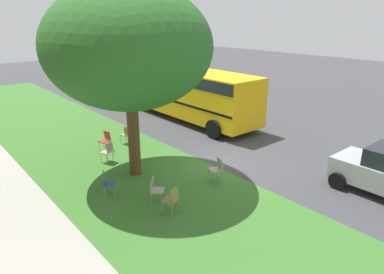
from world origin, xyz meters
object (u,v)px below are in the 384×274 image
Objects in this scene: chair_2 at (108,151)px; chair_4 at (155,188)px; chair_1 at (217,167)px; chair_6 at (127,133)px; chair_0 at (106,139)px; school_bus at (183,88)px; street_tree at (128,48)px; chair_3 at (107,182)px; chair_5 at (172,198)px.

chair_2 is 3.98m from chair_4.
chair_6 is at bearing 5.68° from chair_1.
chair_0 is 1.00× the size of chair_6.
chair_1 is at bearing -174.32° from chair_6.
street_tree is at bearing 128.16° from school_bus.
chair_3 is 5.04m from chair_6.
chair_1 is 0.08× the size of school_bus.
school_bus is (5.89, -7.97, 1.24)m from chair_3.
chair_0 is 1.00× the size of chair_1.
chair_3 is at bearing 153.58° from chair_0.
chair_2 is at bearing 28.92° from chair_1.
chair_6 is (6.26, -2.08, 0.00)m from chair_5.
chair_6 is (0.10, -1.14, 0.00)m from chair_0.
chair_3 is at bearing 23.70° from chair_5.
street_tree is at bearing 174.64° from chair_0.
street_tree is 4.84m from chair_4.
chair_0 is 5.67m from chair_1.
school_bus is (4.96, -6.32, -2.95)m from street_tree.
chair_0 is (2.97, -0.28, -4.19)m from street_tree.
chair_5 is at bearing -179.85° from chair_4.
chair_1 is at bearing -92.80° from chair_4.
chair_2 is (-1.32, 0.58, 0.00)m from chair_0.
chair_6 is at bearing -21.09° from chair_4.
chair_2 and chair_6 have the same top height.
school_bus is at bearing -71.73° from chair_0.
street_tree reaches higher than chair_3.
chair_1 is 1.00× the size of chair_4.
chair_0 is at bearing 108.27° from school_bus.
school_bus is at bearing -53.56° from chair_3.
chair_4 is at bearing -144.54° from chair_3.
chair_2 is at bearing -27.86° from chair_3.
school_bus is (1.99, -6.04, 1.24)m from chair_0.
street_tree is at bearing 38.78° from chair_1.
chair_4 is (-5.29, 0.94, 0.00)m from chair_0.
street_tree is at bearing -60.88° from chair_3.
chair_4 is (-3.96, 0.37, 0.00)m from chair_2.
chair_3 is (1.52, 3.62, 0.00)m from chair_1.
school_bus is at bearing -40.56° from chair_5.
chair_1 is 1.00× the size of chair_5.
street_tree is at bearing -11.71° from chair_5.
chair_3 is at bearing 142.45° from chair_6.
chair_3 is 1.00× the size of chair_5.
chair_4 is (-2.32, 0.66, -4.19)m from street_tree.
street_tree reaches higher than chair_0.
chair_6 is at bearing 111.11° from school_bus.
school_bus reaches higher than chair_4.
chair_1 is at bearing 149.56° from school_bus.
chair_1 and chair_5 have the same top height.
chair_4 and chair_6 have the same top height.
chair_3 is (-0.92, 1.66, -4.19)m from street_tree.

